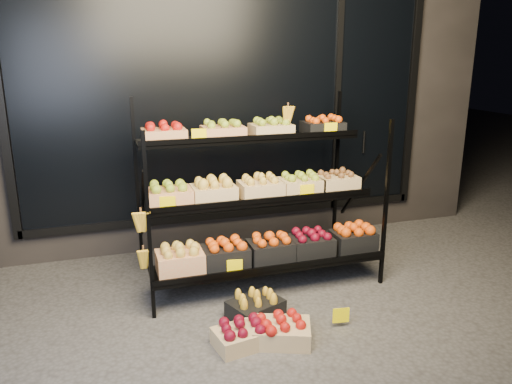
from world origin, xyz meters
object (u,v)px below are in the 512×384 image
object	(u,v)px
display_rack	(259,198)
floor_crate_left	(241,334)
floor_crate_midright	(282,330)
floor_crate_midleft	(255,306)

from	to	relation	value
display_rack	floor_crate_left	size ratio (longest dim) A/B	5.22
display_rack	floor_crate_midright	bearing A→B (deg)	-98.98
display_rack	floor_crate_midleft	xyz separation A→B (m)	(-0.24, -0.65, -0.69)
display_rack	floor_crate_left	xyz separation A→B (m)	(-0.46, -1.01, -0.70)
display_rack	floor_crate_left	bearing A→B (deg)	-114.50
floor_crate_left	display_rack	bearing A→B (deg)	55.40
display_rack	floor_crate_left	world-z (taller)	display_rack
floor_crate_midleft	floor_crate_midright	size ratio (longest dim) A/B	0.98
floor_crate_midright	display_rack	bearing A→B (deg)	101.86
display_rack	floor_crate_left	distance (m)	1.31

